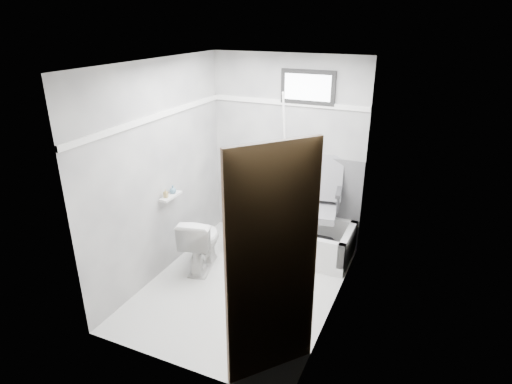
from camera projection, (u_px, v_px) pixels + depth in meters
The scene contains 19 objects.
floor at pixel (243, 285), 4.78m from camera, with size 2.60×2.60×0.00m, color silver.
ceiling at pixel (240, 63), 3.87m from camera, with size 2.60×2.60×0.00m, color silver.
wall_back at pixel (286, 151), 5.42m from camera, with size 2.00×0.02×2.40m, color slate.
wall_front at pixel (167, 244), 3.23m from camera, with size 2.00×0.02×2.40m, color slate.
wall_left at pixel (160, 172), 4.70m from camera, with size 0.02×2.60×2.40m, color slate.
wall_right at pixel (339, 202), 3.95m from camera, with size 0.02×2.60×2.40m, color slate.
bathtub at pixel (291, 237), 5.40m from camera, with size 1.50×0.70×0.42m, color silver, non-canonical shape.
office_chair at pixel (314, 205), 5.15m from camera, with size 0.65×0.65×1.12m, color slate, non-canonical shape.
toilet at pixel (201, 242), 5.02m from camera, with size 0.38×0.69×0.67m, color white.
door at pixel (290, 296), 2.95m from camera, with size 0.78×0.78×2.00m, color #522D1E, non-canonical shape.
window at pixel (308, 87), 5.00m from camera, with size 0.66×0.04×0.40m, color black, non-canonical shape.
backerboard at pixel (304, 184), 5.47m from camera, with size 1.50×0.02×0.78m, color #4C4C4F.
trim_back at pixel (287, 103), 5.18m from camera, with size 2.00×0.02×0.06m, color white.
trim_left at pixel (156, 117), 4.46m from camera, with size 0.02×2.60×0.06m, color white.
pole at pixel (286, 169), 5.24m from camera, with size 0.02×0.02×1.95m, color white.
shelf at pixel (171, 196), 4.84m from camera, with size 0.10×0.32×0.03m, color silver.
soap_bottle_a at pixel (166, 193), 4.76m from camera, with size 0.04×0.04×0.09m, color #A48E52.
soap_bottle_b at pixel (173, 189), 4.88m from camera, with size 0.08×0.08×0.10m, color slate.
faucet at pixel (270, 197), 5.72m from camera, with size 0.26×0.10×0.16m, color silver, non-canonical shape.
Camera 1 is at (1.76, -3.62, 2.79)m, focal length 30.00 mm.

